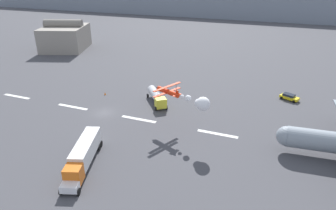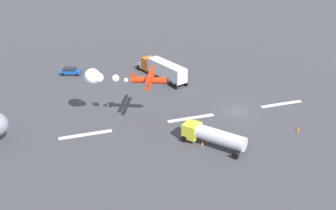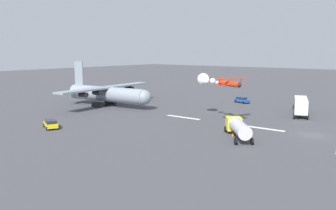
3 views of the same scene
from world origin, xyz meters
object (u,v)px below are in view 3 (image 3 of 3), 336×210
semi_truck_orange (301,105)px  airport_staff_sedan (51,124)px  traffic_cone_far (233,134)px  fuel_tanker_truck (238,127)px  stunt_biplane_red (211,81)px  cargo_transport_plane (110,94)px  followme_car_yellow (242,100)px

semi_truck_orange → airport_staff_sedan: 51.13m
traffic_cone_far → fuel_tanker_truck: bearing=147.3°
stunt_biplane_red → fuel_tanker_truck: size_ratio=1.42×
semi_truck_orange → fuel_tanker_truck: size_ratio=1.60×
fuel_tanker_truck → airport_staff_sedan: 32.53m
stunt_biplane_red → airport_staff_sedan: 31.70m
stunt_biplane_red → airport_staff_sedan: bearing=56.2°
semi_truck_orange → traffic_cone_far: 26.57m
fuel_tanker_truck → airport_staff_sedan: size_ratio=1.85×
cargo_transport_plane → stunt_biplane_red: (-27.25, -2.14, 4.43)m
stunt_biplane_red → semi_truck_orange: stunt_biplane_red is taller
followme_car_yellow → traffic_cone_far: size_ratio=6.14×
stunt_biplane_red → followme_car_yellow: 24.76m
stunt_biplane_red → semi_truck_orange: size_ratio=0.89×
cargo_transport_plane → semi_truck_orange: cargo_transport_plane is taller
traffic_cone_far → followme_car_yellow: bearing=-66.0°
fuel_tanker_truck → airport_staff_sedan: fuel_tanker_truck is taller
semi_truck_orange → airport_staff_sedan: (30.50, 41.02, -1.31)m
cargo_transport_plane → airport_staff_sedan: bearing=113.1°
cargo_transport_plane → airport_staff_sedan: (-10.05, 23.60, -2.40)m
stunt_biplane_red → airport_staff_sedan: stunt_biplane_red is taller
semi_truck_orange → airport_staff_sedan: semi_truck_orange is taller
fuel_tanker_truck → stunt_biplane_red: bearing=-44.3°
cargo_transport_plane → fuel_tanker_truck: bearing=166.1°
cargo_transport_plane → followme_car_yellow: 34.38m
fuel_tanker_truck → followme_car_yellow: fuel_tanker_truck is taller
semi_truck_orange → fuel_tanker_truck: 27.23m
semi_truck_orange → followme_car_yellow: size_ratio=3.07×
followme_car_yellow → airport_staff_sedan: bearing=75.3°
fuel_tanker_truck → traffic_cone_far: (1.23, -0.79, -1.37)m
followme_car_yellow → fuel_tanker_truck: bearing=115.2°
stunt_biplane_red → traffic_cone_far: 17.26m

